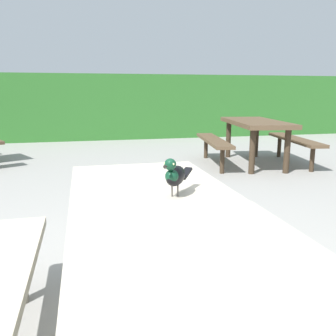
# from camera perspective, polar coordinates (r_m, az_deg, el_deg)

# --- Properties ---
(hedge_wall) EXTENTS (28.00, 1.69, 1.64)m
(hedge_wall) POSITION_cam_1_polar(r_m,az_deg,el_deg) (9.92, -11.72, 9.65)
(hedge_wall) COLOR #2D6B28
(hedge_wall) RESTS_ON ground
(picnic_table_foreground) EXTENTS (1.69, 1.81, 0.74)m
(picnic_table_foreground) POSITION_cam_1_polar(r_m,az_deg,el_deg) (1.55, -0.74, -12.57)
(picnic_table_foreground) COLOR #B2A893
(picnic_table_foreground) RESTS_ON ground
(bird_grackle) EXTENTS (0.19, 0.24, 0.18)m
(bird_grackle) POSITION_cam_1_polar(r_m,az_deg,el_deg) (1.57, 1.08, -1.09)
(bird_grackle) COLOR black
(bird_grackle) RESTS_ON picnic_table_foreground
(picnic_table_mid_left) EXTENTS (1.90, 1.93, 0.74)m
(picnic_table_mid_left) POSITION_cam_1_polar(r_m,az_deg,el_deg) (6.13, 13.79, 5.70)
(picnic_table_mid_left) COLOR brown
(picnic_table_mid_left) RESTS_ON ground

